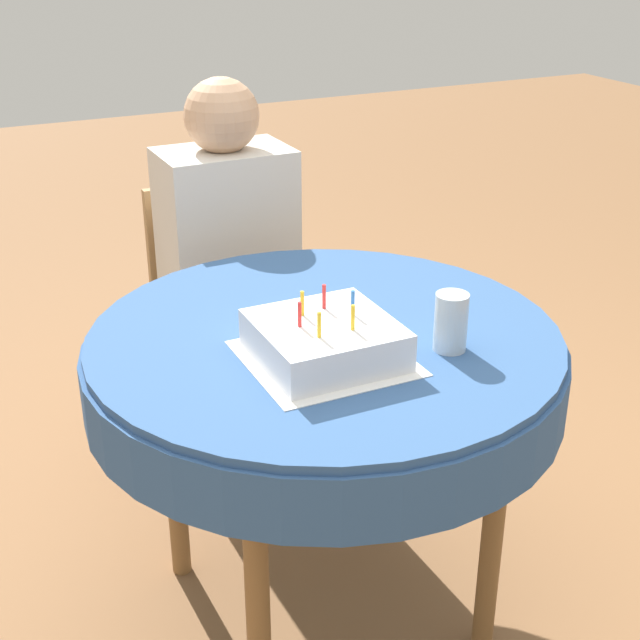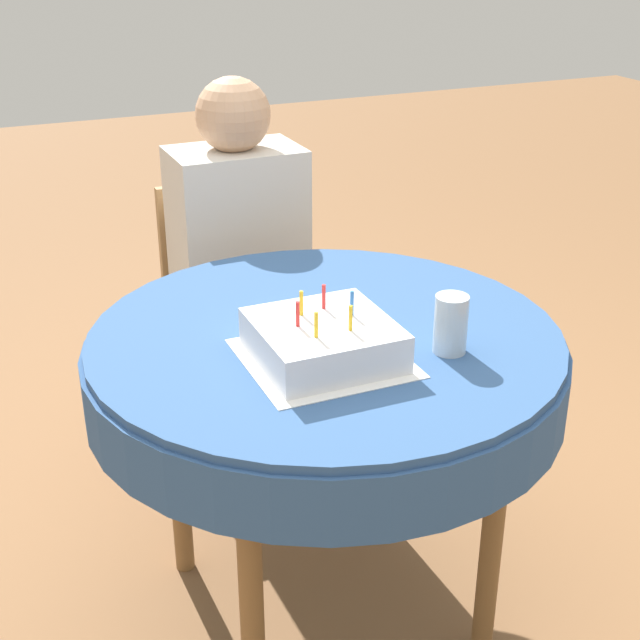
{
  "view_description": "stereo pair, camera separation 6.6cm",
  "coord_description": "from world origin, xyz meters",
  "views": [
    {
      "loc": [
        -0.77,
        -1.58,
        1.62
      ],
      "look_at": [
        -0.03,
        -0.03,
        0.83
      ],
      "focal_mm": 50.0,
      "sensor_mm": 36.0,
      "label": 1
    },
    {
      "loc": [
        -0.71,
        -1.61,
        1.62
      ],
      "look_at": [
        -0.03,
        -0.03,
        0.83
      ],
      "focal_mm": 50.0,
      "sensor_mm": 36.0,
      "label": 2
    }
  ],
  "objects": [
    {
      "name": "dining_table",
      "position": [
        0.0,
        0.0,
        0.68
      ],
      "size": [
        1.06,
        1.06,
        0.78
      ],
      "color": "#335689",
      "rests_on": "ground_plane"
    },
    {
      "name": "chair",
      "position": [
        0.07,
        0.9,
        0.46
      ],
      "size": [
        0.44,
        0.44,
        0.84
      ],
      "rotation": [
        0.0,
        0.0,
        0.01
      ],
      "color": "#A37A4C",
      "rests_on": "ground_plane"
    },
    {
      "name": "person",
      "position": [
        0.07,
        0.81,
        0.72
      ],
      "size": [
        0.38,
        0.35,
        1.19
      ],
      "rotation": [
        0.0,
        0.0,
        0.01
      ],
      "color": "tan",
      "rests_on": "ground_plane"
    },
    {
      "name": "napkin",
      "position": [
        -0.05,
        -0.11,
        0.78
      ],
      "size": [
        0.32,
        0.32,
        0.0
      ],
      "color": "white",
      "rests_on": "dining_table"
    },
    {
      "name": "drinking_glass",
      "position": [
        0.2,
        -0.19,
        0.84
      ],
      "size": [
        0.07,
        0.07,
        0.13
      ],
      "color": "silver",
      "rests_on": "dining_table"
    },
    {
      "name": "birthday_cake",
      "position": [
        -0.05,
        -0.11,
        0.82
      ],
      "size": [
        0.27,
        0.27,
        0.13
      ],
      "color": "white",
      "rests_on": "dining_table"
    },
    {
      "name": "ground_plane",
      "position": [
        0.0,
        0.0,
        0.0
      ],
      "size": [
        12.0,
        12.0,
        0.0
      ],
      "primitive_type": "plane",
      "color": "#8C603D"
    }
  ]
}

